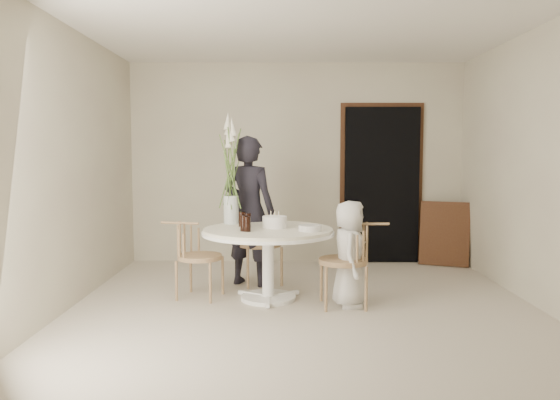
{
  "coord_description": "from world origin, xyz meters",
  "views": [
    {
      "loc": [
        -0.23,
        -5.19,
        1.49
      ],
      "look_at": [
        -0.23,
        0.3,
        1.01
      ],
      "focal_mm": 35.0,
      "sensor_mm": 36.0,
      "label": 1
    }
  ],
  "objects_px": {
    "chair_far": "(257,234)",
    "flower_vase": "(231,171)",
    "chair_left": "(190,248)",
    "girl": "(249,211)",
    "chair_right": "(355,252)",
    "birthday_cake": "(275,222)",
    "table": "(268,240)",
    "boy": "(350,254)"
  },
  "relations": [
    {
      "from": "girl",
      "to": "birthday_cake",
      "type": "height_order",
      "value": "girl"
    },
    {
      "from": "table",
      "to": "chair_far",
      "type": "height_order",
      "value": "chair_far"
    },
    {
      "from": "chair_far",
      "to": "boy",
      "type": "relative_size",
      "value": 0.82
    },
    {
      "from": "table",
      "to": "birthday_cake",
      "type": "relative_size",
      "value": 5.36
    },
    {
      "from": "chair_far",
      "to": "flower_vase",
      "type": "bearing_deg",
      "value": -139.77
    },
    {
      "from": "chair_far",
      "to": "girl",
      "type": "distance_m",
      "value": 0.34
    },
    {
      "from": "boy",
      "to": "flower_vase",
      "type": "relative_size",
      "value": 0.86
    },
    {
      "from": "chair_far",
      "to": "girl",
      "type": "relative_size",
      "value": 0.51
    },
    {
      "from": "chair_right",
      "to": "girl",
      "type": "height_order",
      "value": "girl"
    },
    {
      "from": "chair_right",
      "to": "table",
      "type": "bearing_deg",
      "value": -108.01
    },
    {
      "from": "chair_far",
      "to": "flower_vase",
      "type": "xyz_separation_m",
      "value": [
        -0.26,
        -0.42,
        0.75
      ]
    },
    {
      "from": "chair_left",
      "to": "boy",
      "type": "relative_size",
      "value": 0.76
    },
    {
      "from": "table",
      "to": "chair_right",
      "type": "distance_m",
      "value": 0.88
    },
    {
      "from": "chair_far",
      "to": "girl",
      "type": "bearing_deg",
      "value": -135.95
    },
    {
      "from": "girl",
      "to": "boy",
      "type": "bearing_deg",
      "value": 161.92
    },
    {
      "from": "chair_right",
      "to": "girl",
      "type": "xyz_separation_m",
      "value": [
        -1.07,
        0.88,
        0.31
      ]
    },
    {
      "from": "chair_far",
      "to": "chair_right",
      "type": "distance_m",
      "value": 1.43
    },
    {
      "from": "chair_far",
      "to": "chair_left",
      "type": "relative_size",
      "value": 1.08
    },
    {
      "from": "chair_right",
      "to": "birthday_cake",
      "type": "height_order",
      "value": "birthday_cake"
    },
    {
      "from": "chair_far",
      "to": "chair_right",
      "type": "relative_size",
      "value": 1.03
    },
    {
      "from": "chair_far",
      "to": "birthday_cake",
      "type": "bearing_deg",
      "value": -92.83
    },
    {
      "from": "boy",
      "to": "flower_vase",
      "type": "xyz_separation_m",
      "value": [
        -1.2,
        0.61,
        0.78
      ]
    },
    {
      "from": "girl",
      "to": "boy",
      "type": "xyz_separation_m",
      "value": [
        1.02,
        -0.88,
        -0.32
      ]
    },
    {
      "from": "table",
      "to": "chair_left",
      "type": "xyz_separation_m",
      "value": [
        -0.81,
        0.1,
        -0.11
      ]
    },
    {
      "from": "table",
      "to": "girl",
      "type": "height_order",
      "value": "girl"
    },
    {
      "from": "chair_right",
      "to": "chair_left",
      "type": "xyz_separation_m",
      "value": [
        -1.66,
        0.34,
        -0.02
      ]
    },
    {
      "from": "table",
      "to": "birthday_cake",
      "type": "height_order",
      "value": "birthday_cake"
    },
    {
      "from": "table",
      "to": "flower_vase",
      "type": "height_order",
      "value": "flower_vase"
    },
    {
      "from": "chair_left",
      "to": "birthday_cake",
      "type": "height_order",
      "value": "birthday_cake"
    },
    {
      "from": "chair_left",
      "to": "boy",
      "type": "height_order",
      "value": "boy"
    },
    {
      "from": "chair_left",
      "to": "flower_vase",
      "type": "xyz_separation_m",
      "value": [
        0.41,
        0.27,
        0.79
      ]
    },
    {
      "from": "table",
      "to": "flower_vase",
      "type": "relative_size",
      "value": 1.11
    },
    {
      "from": "girl",
      "to": "flower_vase",
      "type": "bearing_deg",
      "value": 79.51
    },
    {
      "from": "girl",
      "to": "birthday_cake",
      "type": "xyz_separation_m",
      "value": [
        0.29,
        -0.61,
        -0.05
      ]
    },
    {
      "from": "table",
      "to": "chair_right",
      "type": "bearing_deg",
      "value": -15.56
    },
    {
      "from": "girl",
      "to": "boy",
      "type": "height_order",
      "value": "girl"
    },
    {
      "from": "birthday_cake",
      "to": "flower_vase",
      "type": "height_order",
      "value": "flower_vase"
    },
    {
      "from": "table",
      "to": "flower_vase",
      "type": "distance_m",
      "value": 0.87
    },
    {
      "from": "girl",
      "to": "birthday_cake",
      "type": "relative_size",
      "value": 6.75
    },
    {
      "from": "boy",
      "to": "flower_vase",
      "type": "bearing_deg",
      "value": 69.83
    },
    {
      "from": "chair_left",
      "to": "chair_far",
      "type": "bearing_deg",
      "value": -29.69
    },
    {
      "from": "chair_left",
      "to": "girl",
      "type": "relative_size",
      "value": 0.47
    }
  ]
}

